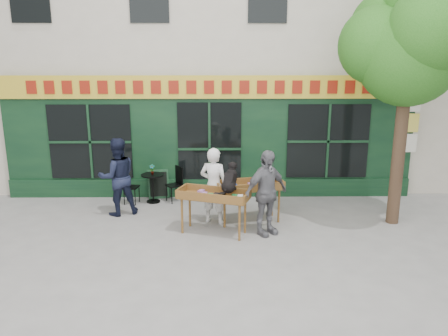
{
  "coord_description": "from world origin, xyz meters",
  "views": [
    {
      "loc": [
        0.25,
        -9.25,
        3.73
      ],
      "look_at": [
        0.37,
        0.5,
        1.27
      ],
      "focal_mm": 35.0,
      "sensor_mm": 36.0,
      "label": 1
    }
  ],
  "objects": [
    {
      "name": "bistro_chair_left",
      "position": [
        -2.14,
        1.76,
        0.56
      ],
      "size": [
        0.42,
        0.42,
        0.95
      ],
      "rotation": [
        0.0,
        0.0,
        1.39
      ],
      "color": "black",
      "rests_on": "ground"
    },
    {
      "name": "woman",
      "position": [
        0.13,
        0.35,
        0.89
      ],
      "size": [
        0.75,
        0.61,
        1.78
      ],
      "primitive_type": "imported",
      "rotation": [
        0.0,
        0.0,
        2.81
      ],
      "color": "white",
      "rests_on": "ground"
    },
    {
      "name": "bistro_chair_right",
      "position": [
        -0.88,
        1.95,
        0.56
      ],
      "size": [
        0.5,
        0.5,
        0.95
      ],
      "rotation": [
        0.0,
        0.0,
        -0.97
      ],
      "color": "black",
      "rests_on": "ground"
    },
    {
      "name": "book_cart_center",
      "position": [
        0.13,
        -0.3,
        0.82
      ],
      "size": [
        1.62,
        1.07,
        0.99
      ],
      "rotation": [
        0.0,
        0.0,
        -0.33
      ],
      "color": "brown",
      "rests_on": "ground"
    },
    {
      "name": "man_left",
      "position": [
        -2.2,
        0.95,
        0.95
      ],
      "size": [
        1.14,
        1.04,
        1.9
      ],
      "primitive_type": "imported",
      "rotation": [
        0.0,
        0.0,
        3.57
      ],
      "color": "black",
      "rests_on": "ground"
    },
    {
      "name": "book_cart_right",
      "position": [
        0.96,
        0.4,
        0.82
      ],
      "size": [
        1.6,
        0.95,
        0.99
      ],
      "rotation": [
        0.0,
        0.0,
        0.24
      ],
      "color": "brown",
      "rests_on": "ground"
    },
    {
      "name": "bistro_table",
      "position": [
        -1.5,
        1.85,
        0.54
      ],
      "size": [
        0.6,
        0.6,
        0.76
      ],
      "color": "black",
      "rests_on": "ground"
    },
    {
      "name": "street_tree",
      "position": [
        4.34,
        0.36,
        4.11
      ],
      "size": [
        3.05,
        2.9,
        5.6
      ],
      "color": "#382619",
      "rests_on": "ground"
    },
    {
      "name": "dog",
      "position": [
        0.48,
        -0.35,
        1.29
      ],
      "size": [
        0.52,
        0.68,
        0.6
      ],
      "primitive_type": null,
      "rotation": [
        0.0,
        0.0,
        -0.33
      ],
      "color": "black",
      "rests_on": "book_cart_center"
    },
    {
      "name": "potted_plant",
      "position": [
        -1.5,
        1.85,
        0.9
      ],
      "size": [
        0.15,
        0.11,
        0.27
      ],
      "primitive_type": "imported",
      "rotation": [
        0.0,
        0.0,
        0.08
      ],
      "color": "gray",
      "rests_on": "bistro_table"
    },
    {
      "name": "building",
      "position": [
        0.0,
        5.97,
        4.97
      ],
      "size": [
        14.0,
        7.26,
        10.0
      ],
      "color": "beige",
      "rests_on": "ground"
    },
    {
      "name": "chalkboard",
      "position": [
        -1.4,
        2.19,
        0.4
      ],
      "size": [
        0.59,
        0.29,
        0.79
      ],
      "rotation": [
        0.0,
        0.0,
        0.2
      ],
      "color": "black",
      "rests_on": "ground"
    },
    {
      "name": "ground",
      "position": [
        0.0,
        0.0,
        0.0
      ],
      "size": [
        80.0,
        80.0,
        0.0
      ],
      "primitive_type": "plane",
      "color": "slate",
      "rests_on": "ground"
    },
    {
      "name": "man_right",
      "position": [
        1.26,
        -0.35,
        0.93
      ],
      "size": [
        1.16,
        0.98,
        1.87
      ],
      "primitive_type": "imported",
      "rotation": [
        0.0,
        0.0,
        0.58
      ],
      "color": "#5C5C61",
      "rests_on": "ground"
    }
  ]
}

